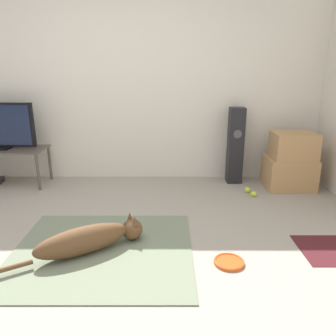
# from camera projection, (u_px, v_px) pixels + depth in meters

# --- Properties ---
(ground_plane) EXTENTS (12.00, 12.00, 0.00)m
(ground_plane) POSITION_uv_depth(u_px,v_px,m) (86.00, 264.00, 2.47)
(ground_plane) COLOR #9E9384
(wall_back) EXTENTS (8.00, 0.06, 2.55)m
(wall_back) POSITION_uv_depth(u_px,v_px,m) (119.00, 80.00, 4.10)
(wall_back) COLOR silver
(wall_back) RESTS_ON ground_plane
(area_rug) EXTENTS (1.44, 1.28, 0.01)m
(area_rug) POSITION_uv_depth(u_px,v_px,m) (103.00, 250.00, 2.64)
(area_rug) COLOR slate
(area_rug) RESTS_ON ground_plane
(dog) EXTENTS (0.99, 0.65, 0.23)m
(dog) POSITION_uv_depth(u_px,v_px,m) (91.00, 239.00, 2.59)
(dog) COLOR brown
(dog) RESTS_ON area_rug
(frisbee) EXTENTS (0.23, 0.23, 0.03)m
(frisbee) POSITION_uv_depth(u_px,v_px,m) (230.00, 262.00, 2.47)
(frisbee) COLOR #DB511E
(frisbee) RESTS_ON ground_plane
(cardboard_box_lower) EXTENTS (0.56, 0.43, 0.38)m
(cardboard_box_lower) POSITION_uv_depth(u_px,v_px,m) (290.00, 173.00, 3.98)
(cardboard_box_lower) COLOR tan
(cardboard_box_lower) RESTS_ON ground_plane
(cardboard_box_upper) EXTENTS (0.49, 0.38, 0.31)m
(cardboard_box_upper) POSITION_uv_depth(u_px,v_px,m) (295.00, 146.00, 3.86)
(cardboard_box_upper) COLOR tan
(cardboard_box_upper) RESTS_ON cardboard_box_lower
(floor_speaker) EXTENTS (0.18, 0.19, 0.96)m
(floor_speaker) POSITION_uv_depth(u_px,v_px,m) (236.00, 146.00, 4.12)
(floor_speaker) COLOR black
(floor_speaker) RESTS_ON ground_plane
(tennis_ball_by_boxes) EXTENTS (0.07, 0.07, 0.07)m
(tennis_ball_by_boxes) POSITION_uv_depth(u_px,v_px,m) (248.00, 190.00, 3.87)
(tennis_ball_by_boxes) COLOR #C6E033
(tennis_ball_by_boxes) RESTS_ON ground_plane
(tennis_ball_near_speaker) EXTENTS (0.07, 0.07, 0.07)m
(tennis_ball_near_speaker) POSITION_uv_depth(u_px,v_px,m) (254.00, 194.00, 3.74)
(tennis_ball_near_speaker) COLOR #C6E033
(tennis_ball_near_speaker) RESTS_ON ground_plane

